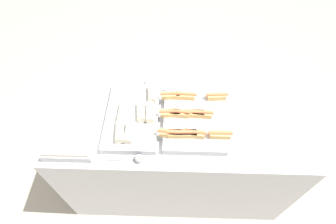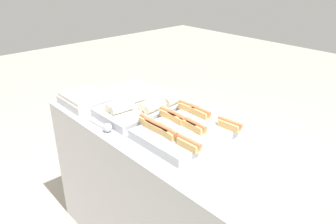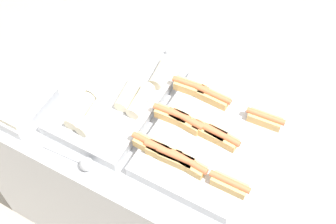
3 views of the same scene
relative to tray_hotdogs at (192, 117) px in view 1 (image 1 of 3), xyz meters
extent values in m
plane|color=#ADA393|center=(-0.08, 0.01, -0.96)|extent=(12.00, 12.00, 0.00)
cube|color=#B7BABF|center=(-0.08, 0.01, -0.50)|extent=(1.66, 0.72, 0.92)
cube|color=#B7BABF|center=(0.01, 0.01, -0.01)|extent=(0.38, 0.51, 0.05)
cube|color=tan|center=(-0.04, 0.15, 0.03)|extent=(0.12, 0.05, 0.04)
cylinder|color=#D66B42|center=(-0.04, 0.15, 0.05)|extent=(0.14, 0.03, 0.02)
cube|color=tan|center=(0.16, 0.15, 0.03)|extent=(0.12, 0.05, 0.04)
cylinder|color=#D66B42|center=(0.16, 0.15, 0.05)|extent=(0.14, 0.03, 0.02)
cube|color=tan|center=(0.01, -0.14, 0.03)|extent=(0.13, 0.05, 0.04)
cylinder|color=#D66B42|center=(0.01, -0.14, 0.05)|extent=(0.14, 0.03, 0.02)
cube|color=tan|center=(-0.14, -0.14, 0.03)|extent=(0.12, 0.05, 0.04)
cylinder|color=#D66B42|center=(-0.14, -0.14, 0.05)|extent=(0.14, 0.03, 0.02)
cube|color=tan|center=(-0.14, 0.01, 0.03)|extent=(0.12, 0.05, 0.04)
cylinder|color=#D66B42|center=(-0.14, 0.01, 0.05)|extent=(0.14, 0.03, 0.02)
cube|color=tan|center=(-0.14, 0.15, 0.03)|extent=(0.13, 0.05, 0.04)
cylinder|color=#D66B42|center=(-0.14, 0.15, 0.05)|extent=(0.14, 0.03, 0.02)
cube|color=tan|center=(0.01, 0.00, 0.03)|extent=(0.12, 0.05, 0.04)
cylinder|color=#D66B42|center=(0.01, 0.00, 0.05)|extent=(0.14, 0.03, 0.02)
cube|color=tan|center=(-0.09, -0.14, 0.03)|extent=(0.12, 0.05, 0.04)
cylinder|color=#D66B42|center=(-0.09, -0.14, 0.05)|extent=(0.14, 0.03, 0.02)
cube|color=tan|center=(0.06, 0.00, 0.03)|extent=(0.13, 0.06, 0.04)
cylinder|color=#D66B42|center=(0.06, 0.00, 0.05)|extent=(0.14, 0.03, 0.02)
cube|color=tan|center=(-0.04, -0.14, 0.03)|extent=(0.12, 0.05, 0.04)
cylinder|color=#D66B42|center=(-0.04, -0.14, 0.05)|extent=(0.14, 0.03, 0.02)
cube|color=tan|center=(0.16, -0.14, 0.03)|extent=(0.12, 0.05, 0.04)
cylinder|color=#D66B42|center=(0.16, -0.14, 0.05)|extent=(0.14, 0.02, 0.02)
cube|color=tan|center=(-0.09, 0.01, 0.03)|extent=(0.13, 0.06, 0.04)
cylinder|color=#D66B42|center=(-0.09, 0.01, 0.05)|extent=(0.14, 0.04, 0.02)
cube|color=#B7BABF|center=(-0.38, 0.01, -0.01)|extent=(0.33, 0.53, 0.05)
cylinder|color=beige|center=(-0.44, 0.00, 0.04)|extent=(0.06, 0.14, 0.05)
cylinder|color=beige|center=(-0.44, -0.14, 0.04)|extent=(0.07, 0.15, 0.05)
cylinder|color=beige|center=(-0.38, -0.14, 0.04)|extent=(0.06, 0.14, 0.05)
cylinder|color=beige|center=(-0.33, 0.01, 0.04)|extent=(0.07, 0.15, 0.05)
cylinder|color=beige|center=(-0.27, 0.01, 0.04)|extent=(0.06, 0.14, 0.05)
cylinder|color=beige|center=(-0.27, 0.16, 0.04)|extent=(0.07, 0.15, 0.05)
cube|color=#B7BABF|center=(-0.73, -0.20, -0.01)|extent=(0.29, 0.23, 0.05)
cube|color=silver|center=(-0.73, -0.20, 0.03)|extent=(0.27, 0.22, 0.02)
cylinder|color=#B2B5BA|center=(-0.41, -0.29, -0.03)|extent=(0.19, 0.02, 0.01)
sphere|color=#B2B5BA|center=(-0.31, -0.29, -0.01)|extent=(0.05, 0.05, 0.05)
cylinder|color=#B2B5BA|center=(-0.41, 0.30, -0.03)|extent=(0.20, 0.01, 0.01)
sphere|color=#B2B5BA|center=(-0.31, 0.30, -0.01)|extent=(0.05, 0.05, 0.05)
camera|label=1|loc=(-0.13, -0.97, 1.35)|focal=28.00mm
camera|label=2|loc=(1.06, -1.10, 0.80)|focal=35.00mm
camera|label=3|loc=(0.31, -0.84, 1.42)|focal=50.00mm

